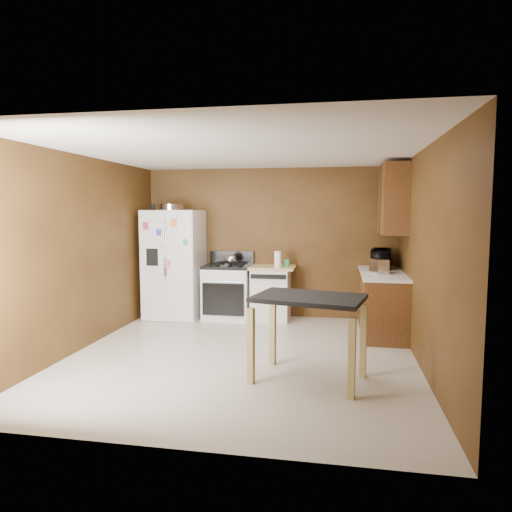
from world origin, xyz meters
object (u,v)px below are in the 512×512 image
(kettle, at_px, (231,260))
(gas_range, at_px, (228,291))
(toaster, at_px, (379,266))
(paper_towel, at_px, (278,259))
(dishwasher, at_px, (271,293))
(microwave, at_px, (381,260))
(roasting_pan, at_px, (172,207))
(refrigerator, at_px, (174,264))
(pen_cup, at_px, (153,207))
(green_canister, at_px, (286,263))
(island, at_px, (309,310))

(kettle, bearing_deg, gas_range, 150.89)
(toaster, xyz_separation_m, gas_range, (-2.37, 0.63, -0.54))
(paper_towel, xyz_separation_m, dishwasher, (-0.13, 0.14, -0.57))
(toaster, relative_size, microwave, 0.56)
(roasting_pan, bearing_deg, gas_range, 2.91)
(refrigerator, bearing_deg, roasting_pan, 152.44)
(refrigerator, height_order, gas_range, refrigerator)
(refrigerator, bearing_deg, dishwasher, 2.99)
(paper_towel, distance_m, gas_range, 1.02)
(toaster, distance_m, dishwasher, 1.86)
(roasting_pan, height_order, paper_towel, roasting_pan)
(pen_cup, bearing_deg, kettle, 6.32)
(kettle, height_order, microwave, microwave)
(green_canister, height_order, toaster, toaster)
(kettle, bearing_deg, green_canister, 5.50)
(microwave, xyz_separation_m, gas_range, (-2.45, 0.06, -0.58))
(paper_towel, bearing_deg, green_canister, 54.62)
(island, bearing_deg, kettle, 119.50)
(dishwasher, distance_m, island, 2.73)
(green_canister, bearing_deg, toaster, -26.03)
(kettle, height_order, gas_range, gas_range)
(paper_towel, distance_m, toaster, 1.61)
(green_canister, height_order, refrigerator, refrigerator)
(pen_cup, height_order, gas_range, pen_cup)
(paper_towel, bearing_deg, pen_cup, -178.36)
(paper_towel, relative_size, gas_range, 0.23)
(refrigerator, height_order, island, refrigerator)
(pen_cup, bearing_deg, roasting_pan, 24.58)
(roasting_pan, relative_size, green_canister, 3.42)
(paper_towel, distance_m, dishwasher, 0.60)
(refrigerator, bearing_deg, gas_range, 3.81)
(refrigerator, xyz_separation_m, dishwasher, (1.63, 0.09, -0.45))
(roasting_pan, bearing_deg, dishwasher, 2.49)
(roasting_pan, bearing_deg, microwave, -0.13)
(gas_range, xyz_separation_m, island, (1.50, -2.58, 0.29))
(green_canister, bearing_deg, island, -78.59)
(kettle, height_order, dishwasher, kettle)
(kettle, bearing_deg, microwave, -0.51)
(microwave, bearing_deg, green_canister, 95.44)
(island, bearing_deg, paper_towel, 104.83)
(green_canister, distance_m, microwave, 1.49)
(paper_towel, distance_m, island, 2.56)
(green_canister, bearing_deg, pen_cup, -174.02)
(island, bearing_deg, toaster, 65.82)
(roasting_pan, relative_size, dishwasher, 0.45)
(roasting_pan, xyz_separation_m, island, (2.43, -2.53, -1.09))
(green_canister, bearing_deg, paper_towel, -125.38)
(roasting_pan, bearing_deg, green_canister, 3.02)
(pen_cup, relative_size, kettle, 0.59)
(roasting_pan, distance_m, kettle, 1.32)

